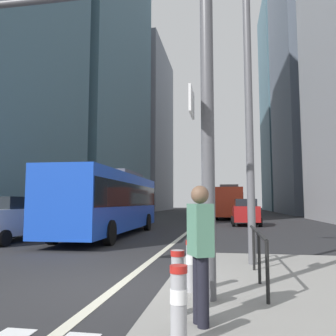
{
  "coord_description": "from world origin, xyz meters",
  "views": [
    {
      "loc": [
        2.18,
        -6.77,
        1.71
      ],
      "look_at": [
        -2.86,
        22.97,
        4.75
      ],
      "focal_mm": 36.29,
      "sensor_mm": 36.0,
      "label": 1
    }
  ],
  "objects_px": {
    "city_bus_red_distant": "(226,201)",
    "city_bus_blue_oncoming": "(110,200)",
    "street_lamp_post": "(248,68)",
    "car_oncoming_mid": "(135,212)",
    "traffic_signal_gantry": "(102,69)",
    "pedestrian_waiting": "(200,246)",
    "sedan_white_oncoming": "(10,219)",
    "bollard_right": "(178,279)",
    "city_bus_red_receding": "(230,201)",
    "bollard_left": "(179,301)",
    "car_receding_near": "(245,212)",
    "bollard_back": "(191,263)"
  },
  "relations": [
    {
      "from": "city_bus_red_distant",
      "to": "city_bus_blue_oncoming",
      "type": "bearing_deg",
      "value": -97.9
    },
    {
      "from": "city_bus_blue_oncoming",
      "to": "street_lamp_post",
      "type": "relative_size",
      "value": 1.43
    },
    {
      "from": "city_bus_red_distant",
      "to": "car_oncoming_mid",
      "type": "xyz_separation_m",
      "value": [
        -6.96,
        -33.94,
        -0.85
      ]
    },
    {
      "from": "car_oncoming_mid",
      "to": "traffic_signal_gantry",
      "type": "relative_size",
      "value": 0.7
    },
    {
      "from": "car_oncoming_mid",
      "to": "traffic_signal_gantry",
      "type": "distance_m",
      "value": 20.61
    },
    {
      "from": "street_lamp_post",
      "to": "pedestrian_waiting",
      "type": "relative_size",
      "value": 4.51
    },
    {
      "from": "city_bus_blue_oncoming",
      "to": "sedan_white_oncoming",
      "type": "relative_size",
      "value": 2.62
    },
    {
      "from": "bollard_right",
      "to": "pedestrian_waiting",
      "type": "xyz_separation_m",
      "value": [
        0.35,
        -0.34,
        0.5
      ]
    },
    {
      "from": "traffic_signal_gantry",
      "to": "street_lamp_post",
      "type": "relative_size",
      "value": 0.75
    },
    {
      "from": "bollard_right",
      "to": "city_bus_red_distant",
      "type": "bearing_deg",
      "value": 89.21
    },
    {
      "from": "city_bus_red_receding",
      "to": "city_bus_blue_oncoming",
      "type": "bearing_deg",
      "value": -107.61
    },
    {
      "from": "city_bus_red_receding",
      "to": "bollard_right",
      "type": "xyz_separation_m",
      "value": [
        -1.1,
        -31.6,
        -1.2
      ]
    },
    {
      "from": "street_lamp_post",
      "to": "city_bus_red_receding",
      "type": "bearing_deg",
      "value": 90.48
    },
    {
      "from": "city_bus_blue_oncoming",
      "to": "bollard_left",
      "type": "distance_m",
      "value": 14.02
    },
    {
      "from": "city_bus_red_receding",
      "to": "traffic_signal_gantry",
      "type": "distance_m",
      "value": 30.99
    },
    {
      "from": "car_receding_near",
      "to": "bollard_right",
      "type": "height_order",
      "value": "car_receding_near"
    },
    {
      "from": "traffic_signal_gantry",
      "to": "street_lamp_post",
      "type": "distance_m",
      "value": 4.52
    },
    {
      "from": "city_bus_red_distant",
      "to": "street_lamp_post",
      "type": "height_order",
      "value": "street_lamp_post"
    },
    {
      "from": "car_oncoming_mid",
      "to": "bollard_left",
      "type": "relative_size",
      "value": 4.86
    },
    {
      "from": "city_bus_red_distant",
      "to": "street_lamp_post",
      "type": "distance_m",
      "value": 50.53
    },
    {
      "from": "city_bus_blue_oncoming",
      "to": "car_receding_near",
      "type": "bearing_deg",
      "value": 51.36
    },
    {
      "from": "city_bus_blue_oncoming",
      "to": "street_lamp_post",
      "type": "distance_m",
      "value": 10.67
    },
    {
      "from": "city_bus_red_distant",
      "to": "car_oncoming_mid",
      "type": "distance_m",
      "value": 34.65
    },
    {
      "from": "city_bus_blue_oncoming",
      "to": "city_bus_red_distant",
      "type": "bearing_deg",
      "value": 82.1
    },
    {
      "from": "sedan_white_oncoming",
      "to": "city_bus_blue_oncoming",
      "type": "bearing_deg",
      "value": 42.21
    },
    {
      "from": "car_receding_near",
      "to": "bollard_back",
      "type": "xyz_separation_m",
      "value": [
        -2.04,
        -19.72,
        -0.34
      ]
    },
    {
      "from": "traffic_signal_gantry",
      "to": "car_receding_near",
      "type": "bearing_deg",
      "value": 79.93
    },
    {
      "from": "traffic_signal_gantry",
      "to": "bollard_right",
      "type": "relative_size",
      "value": 6.82
    },
    {
      "from": "car_receding_near",
      "to": "traffic_signal_gantry",
      "type": "relative_size",
      "value": 0.68
    },
    {
      "from": "city_bus_red_receding",
      "to": "bollard_back",
      "type": "xyz_separation_m",
      "value": [
        -1.03,
        -30.35,
        -1.19
      ]
    },
    {
      "from": "sedan_white_oncoming",
      "to": "bollard_back",
      "type": "xyz_separation_m",
      "value": [
        8.69,
        -7.49,
        -0.35
      ]
    },
    {
      "from": "city_bus_red_receding",
      "to": "bollard_back",
      "type": "relative_size",
      "value": 12.09
    },
    {
      "from": "traffic_signal_gantry",
      "to": "pedestrian_waiting",
      "type": "relative_size",
      "value": 3.38
    },
    {
      "from": "car_oncoming_mid",
      "to": "pedestrian_waiting",
      "type": "bearing_deg",
      "value": -72.64
    },
    {
      "from": "city_bus_blue_oncoming",
      "to": "pedestrian_waiting",
      "type": "xyz_separation_m",
      "value": [
        5.51,
        -12.22,
        -0.69
      ]
    },
    {
      "from": "car_receding_near",
      "to": "bollard_left",
      "type": "xyz_separation_m",
      "value": [
        -1.95,
        -22.01,
        -0.36
      ]
    },
    {
      "from": "city_bus_red_distant",
      "to": "car_receding_near",
      "type": "height_order",
      "value": "city_bus_red_distant"
    },
    {
      "from": "street_lamp_post",
      "to": "bollard_left",
      "type": "distance_m",
      "value": 7.06
    },
    {
      "from": "city_bus_red_distant",
      "to": "car_receding_near",
      "type": "relative_size",
      "value": 2.73
    },
    {
      "from": "car_oncoming_mid",
      "to": "bollard_back",
      "type": "height_order",
      "value": "car_oncoming_mid"
    },
    {
      "from": "car_receding_near",
      "to": "street_lamp_post",
      "type": "relative_size",
      "value": 0.51
    },
    {
      "from": "city_bus_blue_oncoming",
      "to": "bollard_back",
      "type": "distance_m",
      "value": 11.9
    },
    {
      "from": "bollard_right",
      "to": "bollard_back",
      "type": "bearing_deg",
      "value": 86.92
    },
    {
      "from": "sedan_white_oncoming",
      "to": "bollard_right",
      "type": "bearing_deg",
      "value": -45.38
    },
    {
      "from": "sedan_white_oncoming",
      "to": "bollard_back",
      "type": "distance_m",
      "value": 11.48
    },
    {
      "from": "street_lamp_post",
      "to": "sedan_white_oncoming",
      "type": "bearing_deg",
      "value": 155.19
    },
    {
      "from": "city_bus_red_receding",
      "to": "car_oncoming_mid",
      "type": "height_order",
      "value": "city_bus_red_receding"
    },
    {
      "from": "car_oncoming_mid",
      "to": "car_receding_near",
      "type": "distance_m",
      "value": 8.32
    },
    {
      "from": "car_oncoming_mid",
      "to": "bollard_left",
      "type": "xyz_separation_m",
      "value": [
        6.36,
        -21.66,
        -0.36
      ]
    },
    {
      "from": "sedan_white_oncoming",
      "to": "bollard_back",
      "type": "height_order",
      "value": "sedan_white_oncoming"
    }
  ]
}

